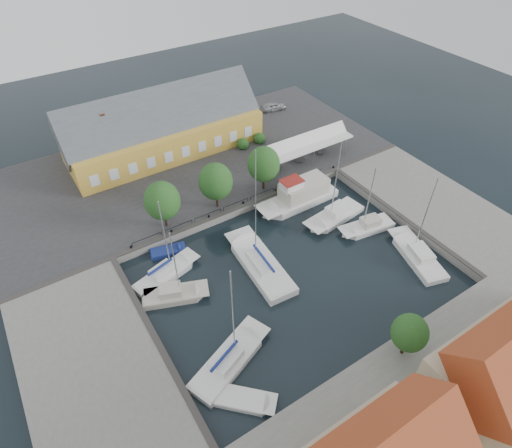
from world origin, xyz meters
The scene contains 22 objects.
ground centered at (0.00, 0.00, 0.00)m, with size 140.00×140.00×0.00m, color black.
north_quay centered at (0.00, 23.00, 0.50)m, with size 56.00×26.00×1.00m, color #2D2D30.
west_quay centered at (-22.00, -2.00, 0.50)m, with size 12.00×24.00×1.00m, color slate.
east_quay centered at (22.00, -2.00, 0.50)m, with size 12.00×24.00×1.00m, color slate.
south_bank centered at (0.00, -21.00, 0.50)m, with size 56.00×14.00×1.00m, color slate.
quay_edge_fittings centered at (0.02, 4.75, 1.06)m, with size 56.00×24.72×0.40m.
warehouse centered at (-2.60, 28.36, 4.43)m, with size 28.56×14.00×9.55m.
tent_canopy centered at (14.00, 14.50, 3.68)m, with size 14.00×4.00×2.83m.
quay_trees centered at (-2.00, 12.00, 4.88)m, with size 18.20×4.20×6.30m.
car_silver centered at (18.86, 29.97, 1.73)m, with size 1.73×4.30×1.46m, color #A9AAB1.
car_red centered at (-7.69, 17.04, 1.64)m, with size 1.35×3.87×1.28m, color #5A1514.
center_sailboat centered at (-2.63, 0.94, 0.36)m, with size 4.20×11.66×15.30m.
trawler centered at (8.08, 7.95, 1.02)m, with size 11.58×3.52×5.00m.
east_boat_a centered at (9.97, 3.02, 0.26)m, with size 8.80×3.84×12.06m.
east_boat_b centered at (11.97, -0.76, 0.26)m, with size 7.34×3.40×9.88m.
east_boat_c centered at (13.32, -7.50, 0.26)m, with size 5.06×9.15×11.25m.
west_boat_a centered at (-12.13, 5.40, 0.27)m, with size 8.23×4.31×10.70m.
west_boat_b centered at (-12.57, 2.28, 0.26)m, with size 7.25×4.67×9.69m.
west_boat_d centered at (-11.50, -7.42, 0.27)m, with size 9.51×6.02×12.26m.
launch_sw centered at (-12.20, -11.26, 0.09)m, with size 5.16×5.12×0.98m.
launch_nw centered at (-10.49, 8.71, 0.09)m, with size 4.33×2.60×0.88m.
townhouses centered at (1.93, -23.24, 5.82)m, with size 36.30×8.50×12.00m.
Camera 1 is at (-20.60, -26.28, 35.59)m, focal length 30.00 mm.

